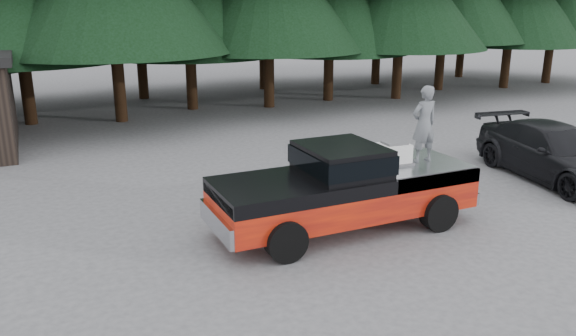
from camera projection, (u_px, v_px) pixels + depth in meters
name	position (u px, v px, depth m)	size (l,w,h in m)	color
ground	(285.00, 247.00, 11.59)	(120.00, 120.00, 0.00)	#4F4F51
pickup_truck	(344.00, 200.00, 12.36)	(6.00, 2.04, 1.33)	red
truck_cab	(341.00, 159.00, 12.05)	(1.66, 1.90, 0.59)	black
air_compressor	(394.00, 154.00, 12.66)	(0.66, 0.55, 0.45)	silver
man_on_bed	(424.00, 124.00, 12.69)	(0.64, 0.42, 1.75)	slate
parked_car	(555.00, 153.00, 15.84)	(2.16, 5.32, 1.54)	black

